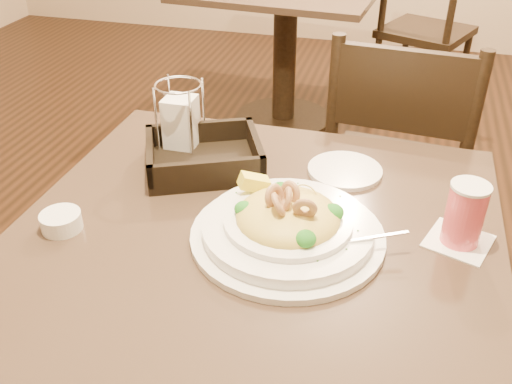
% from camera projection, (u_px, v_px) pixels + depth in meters
% --- Properties ---
extents(main_table, '(0.90, 0.90, 0.74)m').
position_uv_depth(main_table, '(253.00, 325.00, 1.18)').
color(main_table, black).
rests_on(main_table, ground).
extents(background_table, '(0.97, 0.97, 0.74)m').
position_uv_depth(background_table, '(285.00, 30.00, 2.89)').
color(background_table, black).
rests_on(background_table, ground).
extents(dining_chair_near, '(0.46, 0.46, 0.93)m').
position_uv_depth(dining_chair_near, '(396.00, 169.00, 1.73)').
color(dining_chair_near, black).
rests_on(dining_chair_near, ground).
extents(dining_chair_far, '(0.55, 0.55, 0.93)m').
position_uv_depth(dining_chair_far, '(423.00, 25.00, 3.00)').
color(dining_chair_far, black).
rests_on(dining_chair_far, ground).
extents(pasta_bowl, '(0.39, 0.35, 0.11)m').
position_uv_depth(pasta_bowl, '(288.00, 224.00, 1.02)').
color(pasta_bowl, white).
rests_on(pasta_bowl, main_table).
extents(drink_glass, '(0.14, 0.14, 0.12)m').
position_uv_depth(drink_glass, '(465.00, 215.00, 1.00)').
color(drink_glass, white).
rests_on(drink_glass, main_table).
extents(bread_basket, '(0.30, 0.28, 0.07)m').
position_uv_depth(bread_basket, '(204.00, 159.00, 1.25)').
color(bread_basket, black).
rests_on(bread_basket, main_table).
extents(napkin_caddy, '(0.11, 0.11, 0.17)m').
position_uv_depth(napkin_caddy, '(181.00, 123.00, 1.28)').
color(napkin_caddy, silver).
rests_on(napkin_caddy, main_table).
extents(side_plate, '(0.17, 0.17, 0.01)m').
position_uv_depth(side_plate, '(345.00, 170.00, 1.24)').
color(side_plate, white).
rests_on(side_plate, main_table).
extents(butter_ramekin, '(0.08, 0.08, 0.03)m').
position_uv_depth(butter_ramekin, '(61.00, 221.00, 1.06)').
color(butter_ramekin, white).
rests_on(butter_ramekin, main_table).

